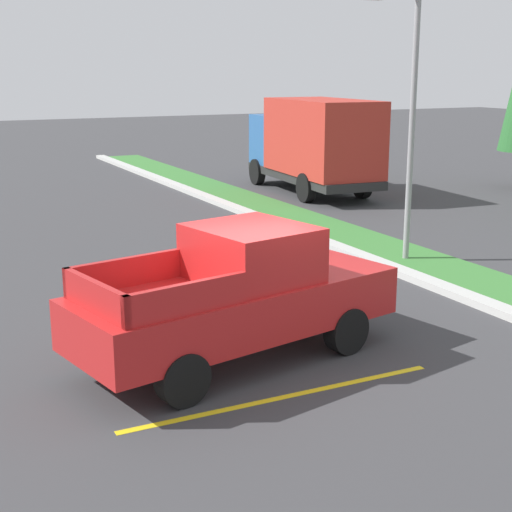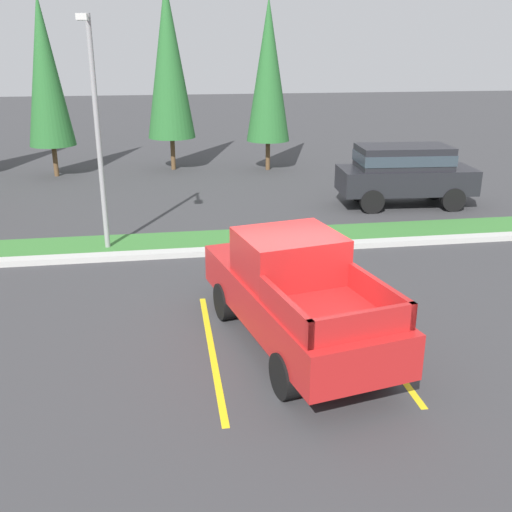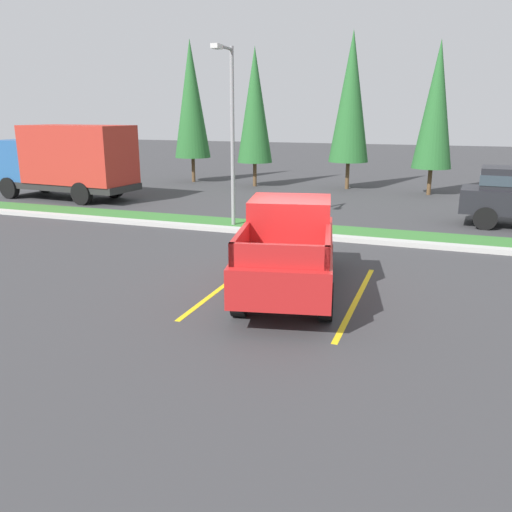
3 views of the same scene
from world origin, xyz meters
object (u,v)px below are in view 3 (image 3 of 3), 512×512
at_px(pickup_truck_main, 289,247).
at_px(street_light, 230,124).
at_px(cypress_tree_left_inner, 255,106).
at_px(cypress_tree_center, 351,97).
at_px(cypress_tree_leftmost, 191,100).
at_px(cypress_tree_right_inner, 436,105).
at_px(cargo_truck_distant, 68,159).

distance_m(pickup_truck_main, street_light, 7.60).
bearing_deg(cypress_tree_left_inner, cypress_tree_center, 7.83).
relative_size(street_light, cypress_tree_leftmost, 0.76).
height_order(street_light, cypress_tree_right_inner, cypress_tree_right_inner).
distance_m(cypress_tree_leftmost, cypress_tree_left_inner, 4.13).
bearing_deg(street_light, pickup_truck_main, -57.27).
relative_size(cargo_truck_distant, cypress_tree_left_inner, 0.95).
bearing_deg(cypress_tree_leftmost, pickup_truck_main, -57.56).
distance_m(pickup_truck_main, cypress_tree_center, 17.64).
bearing_deg(pickup_truck_main, cypress_tree_leftmost, 122.44).
bearing_deg(pickup_truck_main, cypress_tree_right_inner, 81.58).
bearing_deg(cypress_tree_leftmost, cypress_tree_center, 0.55).
height_order(cypress_tree_leftmost, cypress_tree_center, cypress_tree_center).
height_order(cargo_truck_distant, cypress_tree_left_inner, cypress_tree_left_inner).
xyz_separation_m(pickup_truck_main, street_light, (-3.88, 6.03, 2.53)).
relative_size(cargo_truck_distant, cypress_tree_center, 0.87).
bearing_deg(cypress_tree_center, cypress_tree_left_inner, -172.17).
relative_size(cypress_tree_left_inner, cypress_tree_right_inner, 1.01).
relative_size(pickup_truck_main, cargo_truck_distant, 0.79).
bearing_deg(cargo_truck_distant, cypress_tree_left_inner, 46.90).
distance_m(cypress_tree_leftmost, cypress_tree_center, 9.08).
distance_m(street_light, cypress_tree_center, 11.38).
bearing_deg(cypress_tree_left_inner, pickup_truck_main, -67.62).
bearing_deg(cypress_tree_right_inner, cypress_tree_left_inner, 179.82).
relative_size(cargo_truck_distant, cypress_tree_leftmost, 0.88).
bearing_deg(street_light, cypress_tree_right_inner, 58.78).
bearing_deg(cargo_truck_distant, cypress_tree_leftmost, 71.42).
bearing_deg(cypress_tree_leftmost, cypress_tree_left_inner, -8.41).
relative_size(pickup_truck_main, cypress_tree_left_inner, 0.75).
distance_m(pickup_truck_main, cypress_tree_left_inner, 18.11).
xyz_separation_m(cargo_truck_distant, cypress_tree_right_inner, (15.89, 7.10, 2.44)).
height_order(pickup_truck_main, cypress_tree_center, cypress_tree_center).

